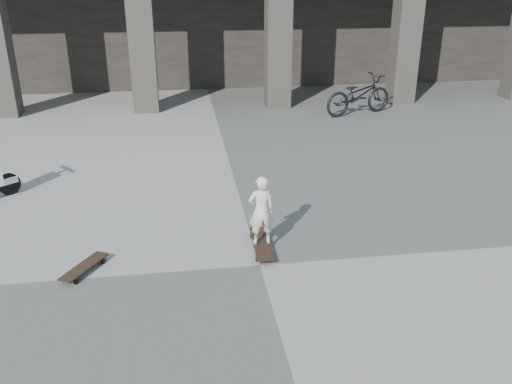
{
  "coord_description": "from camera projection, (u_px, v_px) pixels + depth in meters",
  "views": [
    {
      "loc": [
        -0.94,
        -6.12,
        3.67
      ],
      "look_at": [
        0.09,
        0.94,
        0.65
      ],
      "focal_mm": 38.0,
      "sensor_mm": 36.0,
      "label": 1
    }
  ],
  "objects": [
    {
      "name": "ground",
      "position": [
        260.0,
        265.0,
        7.13
      ],
      "size": [
        90.0,
        90.0,
        0.0
      ],
      "primitive_type": "plane",
      "color": "#4C4C49",
      "rests_on": "ground"
    },
    {
      "name": "longboard",
      "position": [
        261.0,
        244.0,
        7.51
      ],
      "size": [
        0.26,
        0.99,
        0.1
      ],
      "rotation": [
        0.0,
        0.0,
        1.54
      ],
      "color": "black",
      "rests_on": "ground"
    },
    {
      "name": "skateboard_spare",
      "position": [
        84.0,
        267.0,
        6.95
      ],
      "size": [
        0.56,
        0.77,
        0.09
      ],
      "rotation": [
        0.0,
        0.0,
        1.03
      ],
      "color": "black",
      "rests_on": "ground"
    },
    {
      "name": "child",
      "position": [
        261.0,
        210.0,
        7.31
      ],
      "size": [
        0.37,
        0.25,
        0.98
      ],
      "primitive_type": "imported",
      "rotation": [
        0.0,
        0.0,
        3.18
      ],
      "color": "beige",
      "rests_on": "longboard"
    },
    {
      "name": "bicycle",
      "position": [
        359.0,
        95.0,
        14.08
      ],
      "size": [
        2.06,
        1.25,
        1.02
      ],
      "primitive_type": "imported",
      "rotation": [
        0.0,
        0.0,
        1.89
      ],
      "color": "black",
      "rests_on": "ground"
    }
  ]
}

